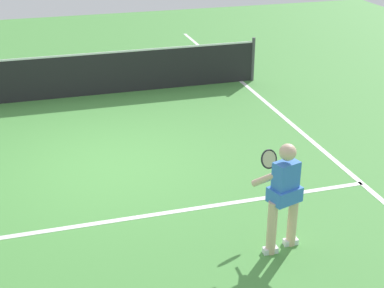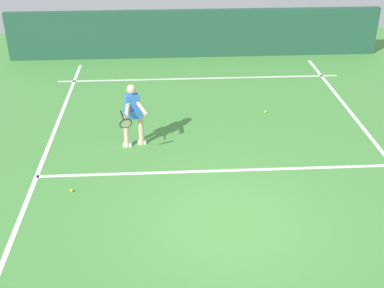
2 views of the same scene
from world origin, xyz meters
name	(u,v)px [view 2 (image 2 of 2)]	position (x,y,z in m)	size (l,w,h in m)	color
ground_plane	(229,223)	(0.00, 0.00, 0.00)	(26.03, 26.03, 0.00)	#4C9342
court_back_wall	(195,33)	(0.00, -9.71, 0.82)	(12.87, 0.24, 1.65)	#23513D
baseline_marking	(199,78)	(0.00, -7.51, 0.00)	(8.87, 0.10, 0.01)	white
service_line_marking	(218,171)	(0.00, -1.88, 0.00)	(7.87, 0.10, 0.01)	white
sideline_right_marking	(15,231)	(3.94, 0.00, 0.00)	(0.10, 18.02, 0.01)	white
tennis_player	(133,113)	(1.88, -3.17, 0.85)	(0.65, 1.08, 1.55)	beige
tennis_ball_mid	(266,112)	(-1.62, -4.83, 0.03)	(0.07, 0.07, 0.07)	#D1E533
tennis_ball_far	(71,190)	(3.10, -1.24, 0.03)	(0.07, 0.07, 0.07)	#D1E533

